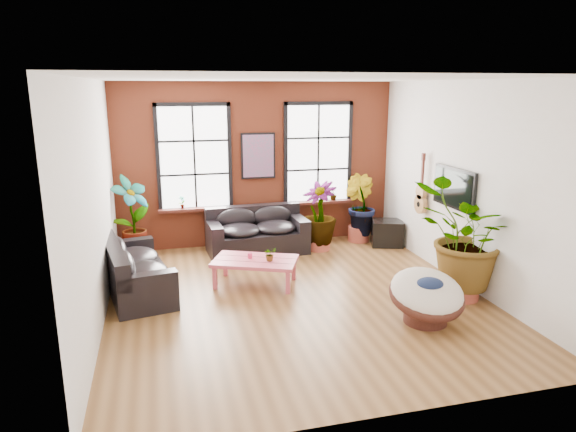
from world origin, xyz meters
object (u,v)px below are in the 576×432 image
object	(u,v)px
sofa_back	(256,232)
papasan_chair	(427,295)
sofa_left	(134,270)
coffee_table	(255,262)

from	to	relation	value
sofa_back	papasan_chair	size ratio (longest dim) A/B	1.76
sofa_back	sofa_left	bearing A→B (deg)	-148.22
sofa_left	papasan_chair	bearing A→B (deg)	-128.95
coffee_table	papasan_chair	distance (m)	3.01
sofa_left	sofa_back	bearing A→B (deg)	-66.07
sofa_back	sofa_left	distance (m)	2.95
sofa_left	coffee_table	xyz separation A→B (m)	(2.05, -0.15, 0.02)
sofa_left	papasan_chair	distance (m)	4.77
sofa_left	coffee_table	distance (m)	2.05
sofa_back	papasan_chair	distance (m)	4.31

